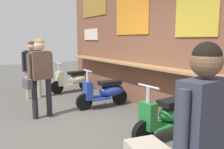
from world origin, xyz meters
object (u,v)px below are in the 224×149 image
at_px(scooter_blue, 106,92).
at_px(shopper_browsing, 33,64).
at_px(shopper_with_handbag, 40,70).
at_px(scooter_cream, 74,80).
at_px(scooter_green, 168,115).
at_px(shopper_passing, 203,131).

bearing_deg(scooter_blue, shopper_browsing, -51.31).
bearing_deg(shopper_browsing, shopper_with_handbag, 169.65).
distance_m(scooter_cream, shopper_with_handbag, 2.64).
relative_size(shopper_with_handbag, shopper_browsing, 1.04).
distance_m(scooter_cream, shopper_browsing, 1.47).
bearing_deg(shopper_browsing, scooter_blue, -145.72).
bearing_deg(scooter_green, shopper_browsing, -74.45).
bearing_deg(shopper_passing, scooter_blue, -26.34).
distance_m(shopper_with_handbag, shopper_passing, 3.91).
bearing_deg(scooter_blue, shopper_passing, 72.38).
relative_size(scooter_cream, shopper_passing, 0.84).
relative_size(scooter_green, shopper_with_handbag, 0.82).
xyz_separation_m(scooter_cream, shopper_with_handbag, (2.00, -1.59, 0.66)).
distance_m(scooter_cream, scooter_green, 4.18).
height_order(scooter_cream, scooter_green, same).
bearing_deg(shopper_with_handbag, scooter_green, 22.91).
distance_m(scooter_green, shopper_browsing, 4.21).
height_order(scooter_blue, shopper_with_handbag, shopper_with_handbag).
xyz_separation_m(shopper_with_handbag, shopper_browsing, (-1.78, 0.27, -0.05)).
height_order(scooter_blue, scooter_green, same).
relative_size(scooter_cream, shopper_with_handbag, 0.82).
bearing_deg(scooter_blue, scooter_green, 92.81).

